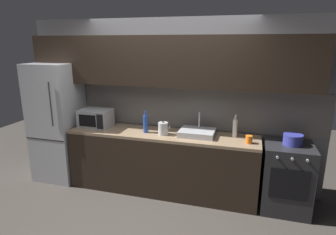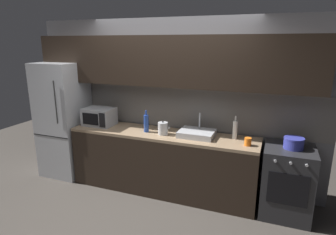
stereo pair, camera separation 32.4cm
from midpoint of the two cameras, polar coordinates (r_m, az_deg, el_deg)
The scene contains 12 objects.
ground_plane at distance 3.75m, azimuth -8.23°, elevation -20.49°, with size 10.00×10.00×0.00m, color #3D3833.
back_wall at distance 4.22m, azimuth -2.25°, elevation 6.50°, with size 4.47×0.44×2.50m.
counter_run at distance 4.26m, azimuth -3.40°, elevation -8.89°, with size 2.73×0.60×0.90m.
refrigerator at distance 4.94m, azimuth -22.89°, elevation -0.84°, with size 0.68×0.69×1.85m.
oven_range at distance 4.06m, azimuth 20.37°, elevation -11.09°, with size 0.60×0.62×0.90m.
microwave at distance 4.54m, azimuth -16.19°, elevation -0.14°, with size 0.46×0.35×0.27m.
sink_basin at distance 3.98m, azimuth 3.52°, elevation -3.05°, with size 0.48×0.38×0.30m.
kettle at distance 4.00m, azimuth -3.28°, elevation -2.22°, with size 0.17×0.14×0.20m.
wine_bottle_white at distance 3.96m, azimuth 10.93°, elevation -2.06°, with size 0.07×0.07×0.31m.
wine_bottle_blue at distance 4.10m, azimuth -6.71°, elevation -1.24°, with size 0.07×0.07×0.32m.
mug_orange at distance 3.77m, azimuth 13.48°, elevation -4.30°, with size 0.09×0.09×0.10m, color orange.
cooking_pot at distance 3.87m, azimuth 21.44°, elevation -4.14°, with size 0.24×0.24×0.14m.
Camera 1 is at (1.18, -2.81, 2.16)m, focal length 30.61 mm.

